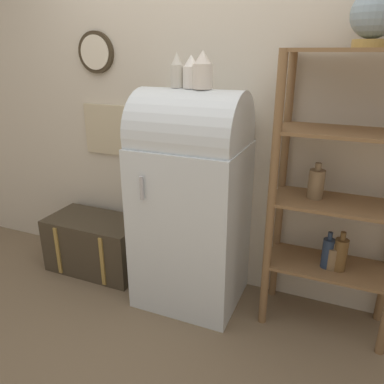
{
  "coord_description": "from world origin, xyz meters",
  "views": [
    {
      "loc": [
        0.91,
        -1.87,
        1.69
      ],
      "look_at": [
        0.01,
        0.26,
        0.81
      ],
      "focal_mm": 35.0,
      "sensor_mm": 36.0,
      "label": 1
    }
  ],
  "objects_px": {
    "refrigerator": "(191,199)",
    "vase_left": "(177,71)",
    "vase_center": "(190,73)",
    "vase_right": "(203,71)",
    "suitcase_trunk": "(96,244)",
    "globe": "(375,16)"
  },
  "relations": [
    {
      "from": "refrigerator",
      "to": "vase_left",
      "type": "relative_size",
      "value": 7.3
    },
    {
      "from": "suitcase_trunk",
      "to": "globe",
      "type": "distance_m",
      "value": 2.42
    },
    {
      "from": "suitcase_trunk",
      "to": "vase_left",
      "type": "bearing_deg",
      "value": -2.68
    },
    {
      "from": "globe",
      "to": "vase_right",
      "type": "distance_m",
      "value": 0.91
    },
    {
      "from": "suitcase_trunk",
      "to": "vase_right",
      "type": "xyz_separation_m",
      "value": [
        0.93,
        -0.06,
        1.36
      ]
    },
    {
      "from": "vase_center",
      "to": "vase_right",
      "type": "xyz_separation_m",
      "value": [
        0.08,
        -0.02,
        0.01
      ]
    },
    {
      "from": "vase_left",
      "to": "refrigerator",
      "type": "bearing_deg",
      "value": -4.96
    },
    {
      "from": "vase_right",
      "to": "globe",
      "type": "bearing_deg",
      "value": 6.12
    },
    {
      "from": "refrigerator",
      "to": "vase_right",
      "type": "distance_m",
      "value": 0.82
    },
    {
      "from": "suitcase_trunk",
      "to": "vase_right",
      "type": "relative_size",
      "value": 3.51
    },
    {
      "from": "vase_center",
      "to": "refrigerator",
      "type": "bearing_deg",
      "value": -41.74
    },
    {
      "from": "vase_center",
      "to": "vase_right",
      "type": "relative_size",
      "value": 0.88
    },
    {
      "from": "refrigerator",
      "to": "vase_center",
      "type": "xyz_separation_m",
      "value": [
        -0.0,
        0.0,
        0.8
      ]
    },
    {
      "from": "refrigerator",
      "to": "vase_right",
      "type": "xyz_separation_m",
      "value": [
        0.08,
        -0.01,
        0.81
      ]
    },
    {
      "from": "refrigerator",
      "to": "vase_right",
      "type": "relative_size",
      "value": 6.83
    },
    {
      "from": "refrigerator",
      "to": "suitcase_trunk",
      "type": "xyz_separation_m",
      "value": [
        -0.85,
        0.04,
        -0.54
      ]
    },
    {
      "from": "suitcase_trunk",
      "to": "globe",
      "type": "xyz_separation_m",
      "value": [
        1.8,
        0.04,
        1.62
      ]
    },
    {
      "from": "vase_center",
      "to": "vase_right",
      "type": "bearing_deg",
      "value": -10.52
    },
    {
      "from": "suitcase_trunk",
      "to": "vase_center",
      "type": "height_order",
      "value": "vase_center"
    },
    {
      "from": "vase_right",
      "to": "vase_left",
      "type": "bearing_deg",
      "value": 173.53
    },
    {
      "from": "vase_left",
      "to": "vase_center",
      "type": "height_order",
      "value": "vase_left"
    },
    {
      "from": "refrigerator",
      "to": "suitcase_trunk",
      "type": "relative_size",
      "value": 1.95
    }
  ]
}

